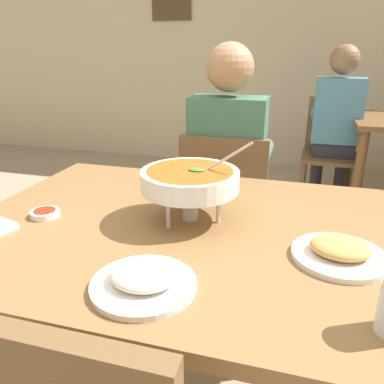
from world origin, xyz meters
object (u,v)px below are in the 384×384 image
(sauce_dish, at_px, (45,213))
(patron_bg_right, at_px, (336,119))
(dining_table_main, at_px, (179,254))
(chair_bg_right, at_px, (330,146))
(appetizer_plate, at_px, (340,252))
(curry_bowl, at_px, (190,180))
(chair_diner_main, at_px, (225,207))
(rice_plate, at_px, (143,280))
(diner_main, at_px, (228,162))

(sauce_dish, bearing_deg, patron_bg_right, 65.91)
(dining_table_main, relative_size, sauce_dish, 14.62)
(chair_bg_right, bearing_deg, patron_bg_right, -79.98)
(appetizer_plate, relative_size, patron_bg_right, 0.18)
(curry_bowl, relative_size, appetizer_plate, 1.39)
(chair_diner_main, relative_size, curry_bowl, 2.71)
(rice_plate, distance_m, patron_bg_right, 2.65)
(sauce_dish, xyz_separation_m, patron_bg_right, (1.03, 2.31, -0.04))
(patron_bg_right, bearing_deg, diner_main, -112.92)
(dining_table_main, relative_size, appetizer_plate, 5.48)
(appetizer_plate, xyz_separation_m, patron_bg_right, (0.15, 2.33, -0.05))
(dining_table_main, relative_size, chair_bg_right, 1.46)
(dining_table_main, distance_m, rice_plate, 0.36)
(diner_main, distance_m, curry_bowl, 0.79)
(dining_table_main, xyz_separation_m, chair_diner_main, (-0.00, 0.78, -0.16))
(dining_table_main, relative_size, chair_diner_main, 1.46)
(diner_main, distance_m, patron_bg_right, 1.55)
(curry_bowl, distance_m, sauce_dish, 0.48)
(diner_main, distance_m, appetizer_plate, 1.01)
(patron_bg_right, bearing_deg, rice_plate, -102.64)
(dining_table_main, bearing_deg, sauce_dish, -171.59)
(dining_table_main, height_order, chair_bg_right, chair_bg_right)
(diner_main, xyz_separation_m, chair_bg_right, (0.59, 1.50, -0.24))
(sauce_dish, bearing_deg, dining_table_main, 8.41)
(curry_bowl, xyz_separation_m, sauce_dish, (-0.45, -0.11, -0.12))
(dining_table_main, height_order, chair_diner_main, chair_diner_main)
(chair_diner_main, distance_m, appetizer_plate, 1.02)
(chair_bg_right, xyz_separation_m, patron_bg_right, (0.01, -0.07, 0.24))
(appetizer_plate, bearing_deg, diner_main, 116.96)
(dining_table_main, bearing_deg, diner_main, 90.00)
(dining_table_main, bearing_deg, appetizer_plate, -10.31)
(appetizer_plate, bearing_deg, curry_bowl, 163.61)
(dining_table_main, height_order, sauce_dish, sauce_dish)
(chair_diner_main, bearing_deg, diner_main, 90.00)
(sauce_dish, distance_m, chair_bg_right, 2.61)
(sauce_dish, bearing_deg, chair_diner_main, 63.18)
(rice_plate, height_order, appetizer_plate, same)
(diner_main, height_order, curry_bowl, diner_main)
(chair_bg_right, bearing_deg, appetizer_plate, -93.21)
(curry_bowl, bearing_deg, diner_main, 91.77)
(chair_diner_main, height_order, appetizer_plate, chair_diner_main)
(rice_plate, relative_size, sauce_dish, 2.67)
(dining_table_main, distance_m, diner_main, 0.82)
(diner_main, bearing_deg, dining_table_main, -90.00)
(curry_bowl, bearing_deg, rice_plate, -89.75)
(dining_table_main, height_order, rice_plate, rice_plate)
(chair_diner_main, bearing_deg, chair_bg_right, 68.92)
(curry_bowl, height_order, rice_plate, curry_bowl)
(sauce_dish, xyz_separation_m, chair_bg_right, (1.02, 2.38, -0.28))
(chair_diner_main, height_order, rice_plate, chair_diner_main)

